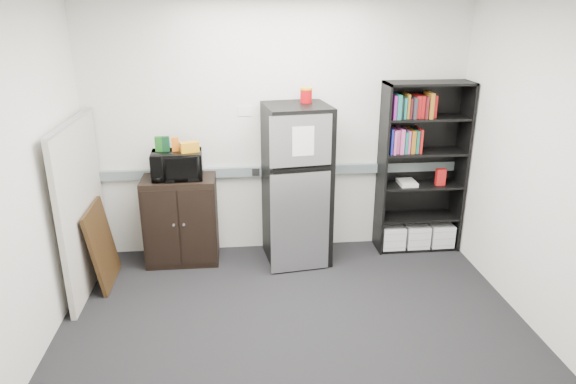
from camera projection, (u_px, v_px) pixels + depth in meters
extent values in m
plane|color=black|center=(297.00, 337.00, 4.23)|extent=(4.00, 4.00, 0.00)
cube|color=white|center=(278.00, 129.00, 5.41)|extent=(4.00, 0.02, 2.70)
cube|color=white|center=(555.00, 174.00, 3.96)|extent=(0.02, 3.50, 2.70)
cube|color=white|center=(14.00, 192.00, 3.58)|extent=(0.02, 3.50, 2.70)
cube|color=slate|center=(279.00, 171.00, 5.53)|extent=(3.92, 0.05, 0.10)
cube|color=white|center=(245.00, 111.00, 5.30)|extent=(0.14, 0.00, 0.10)
cube|color=black|center=(382.00, 170.00, 5.48)|extent=(0.02, 0.34, 1.85)
cube|color=black|center=(461.00, 168.00, 5.56)|extent=(0.02, 0.34, 1.85)
cube|color=black|center=(417.00, 164.00, 5.67)|extent=(0.90, 0.02, 1.85)
cube|color=black|center=(430.00, 83.00, 5.21)|extent=(0.90, 0.34, 0.02)
cube|color=black|center=(415.00, 245.00, 5.82)|extent=(0.85, 0.32, 0.03)
cube|color=black|center=(417.00, 216.00, 5.71)|extent=(0.85, 0.32, 0.03)
cube|color=black|center=(420.00, 185.00, 5.58)|extent=(0.85, 0.32, 0.02)
cube|color=black|center=(423.00, 152.00, 5.45)|extent=(0.85, 0.32, 0.02)
cube|color=black|center=(426.00, 118.00, 5.33)|extent=(0.85, 0.32, 0.02)
cube|color=silver|center=(391.00, 235.00, 5.74)|extent=(0.25, 0.30, 0.25)
cube|color=silver|center=(415.00, 234.00, 5.77)|extent=(0.25, 0.30, 0.25)
cube|color=silver|center=(439.00, 233.00, 5.79)|extent=(0.25, 0.30, 0.25)
cube|color=#ADA59A|center=(82.00, 208.00, 4.79)|extent=(0.05, 1.30, 1.60)
cube|color=#B2B2B7|center=(70.00, 122.00, 4.51)|extent=(0.06, 1.30, 0.02)
cube|color=black|center=(181.00, 219.00, 5.38)|extent=(0.74, 0.46, 0.93)
cube|color=black|center=(161.00, 229.00, 5.14)|extent=(0.34, 0.01, 0.82)
cube|color=black|center=(197.00, 228.00, 5.18)|extent=(0.34, 0.01, 0.82)
cylinder|color=#B2B2B7|center=(174.00, 225.00, 5.12)|extent=(0.02, 0.02, 0.02)
cylinder|color=#B2B2B7|center=(184.00, 225.00, 5.13)|extent=(0.02, 0.02, 0.02)
imported|color=black|center=(177.00, 165.00, 5.16)|extent=(0.51, 0.36, 0.28)
cube|color=#195719|center=(159.00, 144.00, 5.10)|extent=(0.07, 0.05, 0.15)
cube|color=#0B341A|center=(166.00, 144.00, 5.11)|extent=(0.07, 0.05, 0.15)
cube|color=orange|center=(175.00, 144.00, 5.12)|extent=(0.08, 0.06, 0.14)
cube|color=orange|center=(189.00, 147.00, 5.09)|extent=(0.20, 0.15, 0.10)
cube|color=black|center=(297.00, 186.00, 5.30)|extent=(0.70, 0.70, 1.64)
cube|color=#B6B6BB|center=(301.00, 141.00, 4.81)|extent=(0.60, 0.10, 0.49)
cube|color=#B6B6BB|center=(300.00, 223.00, 5.09)|extent=(0.60, 0.10, 1.05)
cube|color=black|center=(301.00, 170.00, 4.89)|extent=(0.59, 0.09, 0.03)
cube|color=white|center=(303.00, 141.00, 4.80)|extent=(0.21, 0.03, 0.28)
cube|color=black|center=(297.00, 106.00, 5.02)|extent=(0.70, 0.70, 0.02)
cylinder|color=#AF080D|center=(306.00, 95.00, 5.11)|extent=(0.12, 0.12, 0.15)
cylinder|color=gold|center=(306.00, 87.00, 5.08)|extent=(0.12, 0.12, 0.02)
cube|color=black|center=(102.00, 245.00, 4.95)|extent=(0.16, 0.62, 0.80)
cube|color=beige|center=(104.00, 245.00, 4.95)|extent=(0.11, 0.53, 0.67)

